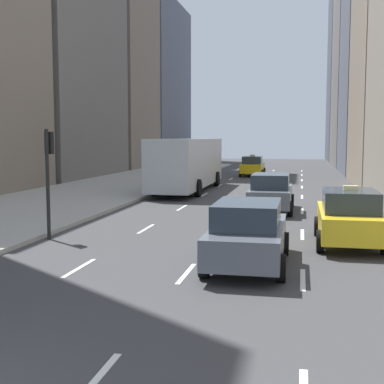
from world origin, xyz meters
TOP-DOWN VIEW (x-y plane):
  - sidewalk_left at (-7.00, 27.00)m, footprint 8.00×66.00m
  - lane_markings at (2.60, 23.00)m, footprint 5.72×56.00m
  - building_row_right at (12.00, 47.16)m, footprint 6.00×84.45m
  - taxi_lead at (6.80, 12.47)m, footprint 2.02×4.40m
  - taxi_second at (1.20, 41.75)m, footprint 2.02×4.40m
  - sedan_black_near at (4.00, 9.08)m, footprint 2.02×4.65m
  - sedan_silver_behind at (4.00, 19.58)m, footprint 2.02×4.64m
  - city_bus at (-1.61, 28.05)m, footprint 2.80×11.61m
  - traffic_light_pole at (-2.75, 11.54)m, footprint 0.24×0.42m

SIDE VIEW (x-z plane):
  - lane_markings at x=2.60m, z-range 0.00..0.01m
  - sidewalk_left at x=-7.00m, z-range 0.00..0.15m
  - sedan_black_near at x=4.00m, z-range 0.02..1.72m
  - sedan_silver_behind at x=4.00m, z-range 0.02..1.73m
  - taxi_lead at x=6.80m, z-range -0.05..1.82m
  - taxi_second at x=1.20m, z-range -0.05..1.82m
  - city_bus at x=-1.61m, z-range 0.16..3.41m
  - traffic_light_pole at x=-2.75m, z-range 0.61..4.21m
  - building_row_right at x=12.00m, z-range -3.92..32.34m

